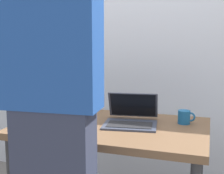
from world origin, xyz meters
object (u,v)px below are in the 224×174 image
(person_figure, at_px, (53,118))
(beer_bottle_amber, at_px, (65,98))
(coffee_mug, at_px, (184,117))
(laptop, at_px, (131,118))
(beer_bottle_dark, at_px, (62,99))
(beer_bottle_green, at_px, (76,94))

(person_figure, bearing_deg, beer_bottle_amber, 114.11)
(beer_bottle_amber, xyz_separation_m, coffee_mug, (0.93, -0.11, -0.05))
(laptop, distance_m, person_figure, 0.73)
(beer_bottle_amber, bearing_deg, coffee_mug, -6.63)
(beer_bottle_amber, height_order, person_figure, person_figure)
(beer_bottle_amber, relative_size, beer_bottle_dark, 0.91)
(beer_bottle_dark, height_order, coffee_mug, beer_bottle_dark)
(person_figure, bearing_deg, beer_bottle_dark, 115.41)
(beer_bottle_green, distance_m, coffee_mug, 0.88)
(beer_bottle_green, height_order, beer_bottle_amber, beer_bottle_green)
(person_figure, height_order, coffee_mug, person_figure)
(beer_bottle_green, relative_size, beer_bottle_dark, 1.12)
(laptop, xyz_separation_m, person_figure, (-0.19, -0.69, 0.15))
(laptop, height_order, person_figure, person_figure)
(beer_bottle_amber, xyz_separation_m, beer_bottle_dark, (0.02, -0.09, 0.01))
(beer_bottle_dark, relative_size, coffee_mug, 2.51)
(coffee_mug, bearing_deg, laptop, -162.65)
(beer_bottle_dark, distance_m, person_figure, 0.90)
(beer_bottle_amber, xyz_separation_m, person_figure, (0.40, -0.90, 0.09))
(beer_bottle_dark, xyz_separation_m, coffee_mug, (0.92, -0.02, -0.07))
(beer_bottle_green, height_order, beer_bottle_dark, beer_bottle_green)
(person_figure, xyz_separation_m, coffee_mug, (0.53, 0.80, -0.15))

